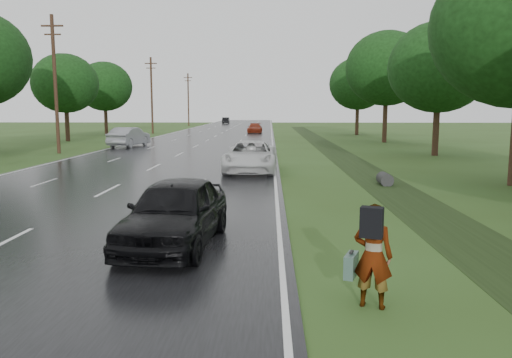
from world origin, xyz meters
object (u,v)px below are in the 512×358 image
Objects in this scene: pedestrian at (372,254)px; dark_sedan at (175,212)px; white_pickup at (251,156)px; silver_sedan at (129,137)px.

dark_sedan is at bearing -21.76° from pedestrian.
pedestrian is 17.98m from white_pickup.
pedestrian reaches higher than dark_sedan.
pedestrian is 0.37× the size of dark_sedan.
silver_sedan is (-9.87, 31.13, 0.03)m from dark_sedan.
white_pickup is 14.27m from dark_sedan.
white_pickup is 1.20× the size of dark_sedan.
dark_sedan is 0.94× the size of silver_sedan.
pedestrian reaches higher than white_pickup.
white_pickup is at bearing -60.98° from pedestrian.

